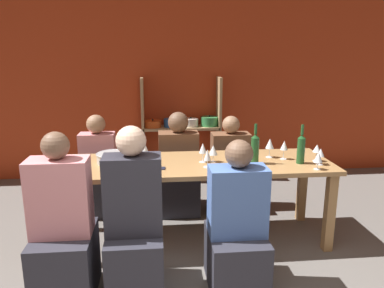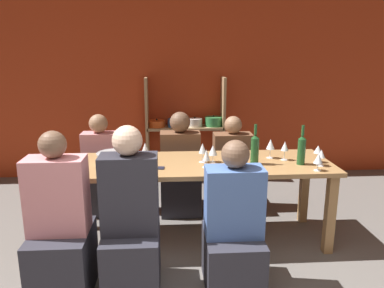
{
  "view_description": "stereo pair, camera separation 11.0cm",
  "coord_description": "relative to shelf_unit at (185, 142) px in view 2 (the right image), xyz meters",
  "views": [
    {
      "loc": [
        -0.14,
        -1.48,
        1.76
      ],
      "look_at": [
        0.19,
        1.9,
        0.92
      ],
      "focal_mm": 35.0,
      "sensor_mm": 36.0,
      "label": 1
    },
    {
      "loc": [
        -0.03,
        -1.49,
        1.76
      ],
      "look_at": [
        0.19,
        1.9,
        0.92
      ],
      "focal_mm": 35.0,
      "sensor_mm": 36.0,
      "label": 2
    }
  ],
  "objects": [
    {
      "name": "wine_glass_red_c",
      "position": [
        0.85,
        -1.81,
        0.37
      ],
      "size": [
        0.07,
        0.07,
        0.18
      ],
      "color": "white",
      "rests_on": "dining_table"
    },
    {
      "name": "wine_glass_red_a",
      "position": [
        0.17,
        -1.83,
        0.36
      ],
      "size": [
        0.08,
        0.08,
        0.16
      ],
      "color": "white",
      "rests_on": "dining_table"
    },
    {
      "name": "wine_bottle_dark",
      "position": [
        0.96,
        -1.95,
        0.39
      ],
      "size": [
        0.07,
        0.07,
        0.36
      ],
      "color": "#1E4C23",
      "rests_on": "dining_table"
    },
    {
      "name": "wine_glass_empty_c",
      "position": [
        0.08,
        -1.83,
        0.37
      ],
      "size": [
        0.07,
        0.07,
        0.18
      ],
      "color": "white",
      "rests_on": "dining_table"
    },
    {
      "name": "person_far_b",
      "position": [
        -0.99,
        -1.08,
        -0.12
      ],
      "size": [
        0.38,
        0.47,
        1.11
      ],
      "rotation": [
        0.0,
        0.0,
        3.14
      ],
      "color": "#2D2D38",
      "rests_on": "ground_plane"
    },
    {
      "name": "person_near_a",
      "position": [
        -0.52,
        -2.56,
        -0.06
      ],
      "size": [
        0.41,
        0.51,
        1.27
      ],
      "color": "#2D2D38",
      "rests_on": "ground_plane"
    },
    {
      "name": "dining_table",
      "position": [
        -0.01,
        -1.83,
        0.15
      ],
      "size": [
        2.55,
        0.8,
        0.77
      ],
      "color": "#AD7F4C",
      "rests_on": "ground_plane"
    },
    {
      "name": "wine_glass_empty_b",
      "position": [
        1.11,
        -2.01,
        0.35
      ],
      "size": [
        0.07,
        0.07,
        0.15
      ],
      "color": "white",
      "rests_on": "dining_table"
    },
    {
      "name": "wall_back_red",
      "position": [
        -0.2,
        0.2,
        0.82
      ],
      "size": [
        8.8,
        0.06,
        2.7
      ],
      "color": "#B23819",
      "rests_on": "ground_plane"
    },
    {
      "name": "wine_glass_white_a",
      "position": [
        1.04,
        -2.14,
        0.35
      ],
      "size": [
        0.08,
        0.08,
        0.15
      ],
      "color": "white",
      "rests_on": "dining_table"
    },
    {
      "name": "shelf_unit",
      "position": [
        0.0,
        0.0,
        0.0
      ],
      "size": [
        1.09,
        0.3,
        1.43
      ],
      "color": "tan",
      "rests_on": "ground_plane"
    },
    {
      "name": "wine_glass_empty_a",
      "position": [
        1.13,
        -1.9,
        0.36
      ],
      "size": [
        0.08,
        0.08,
        0.16
      ],
      "color": "white",
      "rests_on": "dining_table"
    },
    {
      "name": "person_near_c",
      "position": [
        0.24,
        -2.59,
        -0.11
      ],
      "size": [
        0.42,
        0.53,
        1.16
      ],
      "color": "#2D2D38",
      "rests_on": "ground_plane"
    },
    {
      "name": "person_near_b",
      "position": [
        -1.03,
        -2.58,
        -0.08
      ],
      "size": [
        0.42,
        0.52,
        1.24
      ],
      "color": "#2D2D38",
      "rests_on": "ground_plane"
    },
    {
      "name": "wine_glass_red_d",
      "position": [
        -0.65,
        -1.96,
        0.37
      ],
      "size": [
        0.07,
        0.07,
        0.17
      ],
      "color": "white",
      "rests_on": "dining_table"
    },
    {
      "name": "wine_glass_red_e",
      "position": [
        0.1,
        -1.99,
        0.35
      ],
      "size": [
        0.07,
        0.07,
        0.16
      ],
      "color": "white",
      "rests_on": "dining_table"
    },
    {
      "name": "cell_phone",
      "position": [
        -0.35,
        -1.99,
        0.25
      ],
      "size": [
        0.16,
        0.09,
        0.01
      ],
      "color": "#1E2338",
      "rests_on": "dining_table"
    },
    {
      "name": "wine_bottle_green",
      "position": [
        0.54,
        -1.92,
        0.39
      ],
      "size": [
        0.07,
        0.07,
        0.37
      ],
      "color": "#1E4C23",
      "rests_on": "dining_table"
    },
    {
      "name": "wine_glass_red_b",
      "position": [
        -0.45,
        -1.66,
        0.35
      ],
      "size": [
        0.07,
        0.07,
        0.15
      ],
      "color": "white",
      "rests_on": "dining_table"
    },
    {
      "name": "person_far_c",
      "position": [
        -0.1,
        -1.11,
        -0.12
      ],
      "size": [
        0.44,
        0.55,
        1.13
      ],
      "rotation": [
        0.0,
        0.0,
        3.14
      ],
      "color": "#2D2D38",
      "rests_on": "ground_plane"
    },
    {
      "name": "wine_glass_empty_d",
      "position": [
        0.73,
        -1.73,
        0.38
      ],
      "size": [
        0.08,
        0.08,
        0.19
      ],
      "color": "white",
      "rests_on": "dining_table"
    },
    {
      "name": "person_far_a",
      "position": [
        0.49,
        -1.08,
        -0.14
      ],
      "size": [
        0.43,
        0.53,
        1.07
      ],
      "rotation": [
        0.0,
        0.0,
        3.14
      ],
      "color": "#2D2D38",
      "rests_on": "ground_plane"
    },
    {
      "name": "mixing_bowl",
      "position": [
        -0.74,
        -1.76,
        0.3
      ],
      "size": [
        0.31,
        0.31,
        0.09
      ],
      "color": "#B7BABC",
      "rests_on": "dining_table"
    }
  ]
}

